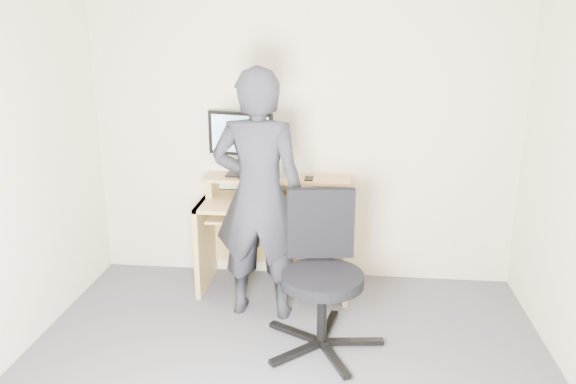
% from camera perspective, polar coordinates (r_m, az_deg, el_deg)
% --- Properties ---
extents(back_wall, '(3.50, 0.02, 2.50)m').
position_cam_1_polar(back_wall, '(4.62, 1.55, 6.03)').
color(back_wall, beige).
rests_on(back_wall, ground).
extents(desk, '(1.20, 0.60, 0.91)m').
position_cam_1_polar(desk, '(4.61, -1.22, -3.04)').
color(desk, tan).
rests_on(desk, ground).
extents(monitor, '(0.55, 0.17, 0.53)m').
position_cam_1_polar(monitor, '(4.56, -4.84, 5.50)').
color(monitor, black).
rests_on(monitor, desk).
extents(external_drive, '(0.08, 0.13, 0.20)m').
position_cam_1_polar(external_drive, '(4.60, -2.28, 2.92)').
color(external_drive, black).
rests_on(external_drive, desk).
extents(travel_mug, '(0.10, 0.10, 0.18)m').
position_cam_1_polar(travel_mug, '(4.51, -0.47, 2.52)').
color(travel_mug, '#AFAFB4').
rests_on(travel_mug, desk).
extents(smartphone, '(0.07, 0.13, 0.01)m').
position_cam_1_polar(smartphone, '(4.51, 2.15, 1.38)').
color(smartphone, black).
rests_on(smartphone, desk).
extents(charger, '(0.05, 0.05, 0.03)m').
position_cam_1_polar(charger, '(4.54, -4.82, 1.61)').
color(charger, black).
rests_on(charger, desk).
extents(headphones, '(0.17, 0.17, 0.06)m').
position_cam_1_polar(headphones, '(4.62, -2.12, 1.82)').
color(headphones, silver).
rests_on(headphones, desk).
extents(keyboard, '(0.49, 0.27, 0.03)m').
position_cam_1_polar(keyboard, '(4.42, -2.27, -2.30)').
color(keyboard, black).
rests_on(keyboard, desk).
extents(mouse, '(0.11, 0.08, 0.04)m').
position_cam_1_polar(mouse, '(4.34, 3.67, -1.26)').
color(mouse, black).
rests_on(mouse, desk).
extents(office_chair, '(0.80, 0.81, 1.03)m').
position_cam_1_polar(office_chair, '(3.76, 3.45, -7.57)').
color(office_chair, black).
rests_on(office_chair, ground).
extents(person, '(0.70, 0.48, 1.84)m').
position_cam_1_polar(person, '(4.03, -3.00, -0.41)').
color(person, black).
rests_on(person, ground).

